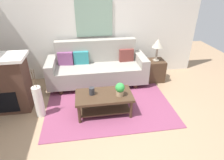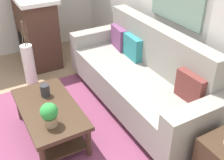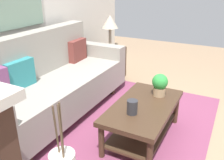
# 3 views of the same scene
# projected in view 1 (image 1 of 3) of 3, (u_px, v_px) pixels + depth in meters

# --- Properties ---
(ground_plane) EXTENTS (9.20, 9.20, 0.00)m
(ground_plane) POSITION_uv_depth(u_px,v_px,m) (113.00, 121.00, 3.64)
(ground_plane) COLOR #9E7F60
(wall_back) EXTENTS (5.20, 0.10, 2.70)m
(wall_back) POSITION_uv_depth(u_px,v_px,m) (100.00, 26.00, 4.81)
(wall_back) COLOR silver
(wall_back) RESTS_ON ground_plane
(area_rug) EXTENTS (2.62, 1.79, 0.01)m
(area_rug) POSITION_uv_depth(u_px,v_px,m) (109.00, 106.00, 4.07)
(area_rug) COLOR #843D5B
(area_rug) RESTS_ON ground_plane
(couch) EXTENTS (2.40, 0.84, 1.08)m
(couch) POSITION_uv_depth(u_px,v_px,m) (97.00, 68.00, 4.76)
(couch) COLOR gray
(couch) RESTS_ON ground_plane
(throw_pillow_plum) EXTENTS (0.37, 0.16, 0.32)m
(throw_pillow_plum) POSITION_uv_depth(u_px,v_px,m) (66.00, 59.00, 4.64)
(throw_pillow_plum) COLOR #7A4270
(throw_pillow_plum) RESTS_ON couch
(throw_pillow_teal) EXTENTS (0.37, 0.14, 0.32)m
(throw_pillow_teal) POSITION_uv_depth(u_px,v_px,m) (81.00, 58.00, 4.70)
(throw_pillow_teal) COLOR teal
(throw_pillow_teal) RESTS_ON couch
(throw_pillow_maroon) EXTENTS (0.36, 0.14, 0.32)m
(throw_pillow_maroon) POSITION_uv_depth(u_px,v_px,m) (126.00, 55.00, 4.85)
(throw_pillow_maroon) COLOR brown
(throw_pillow_maroon) RESTS_ON couch
(coffee_table) EXTENTS (1.10, 0.60, 0.43)m
(coffee_table) POSITION_uv_depth(u_px,v_px,m) (104.00, 99.00, 3.74)
(coffee_table) COLOR #422D1E
(coffee_table) RESTS_ON ground_plane
(tabletop_vase) EXTENTS (0.11, 0.11, 0.15)m
(tabletop_vase) POSITION_uv_depth(u_px,v_px,m) (92.00, 91.00, 3.65)
(tabletop_vase) COLOR #2D2D33
(tabletop_vase) RESTS_ON coffee_table
(potted_plant_tabletop) EXTENTS (0.18, 0.18, 0.26)m
(potted_plant_tabletop) POSITION_uv_depth(u_px,v_px,m) (120.00, 89.00, 3.59)
(potted_plant_tabletop) COLOR tan
(potted_plant_tabletop) RESTS_ON coffee_table
(side_table) EXTENTS (0.44, 0.44, 0.56)m
(side_table) POSITION_uv_depth(u_px,v_px,m) (155.00, 70.00, 4.98)
(side_table) COLOR #422D1E
(side_table) RESTS_ON ground_plane
(table_lamp) EXTENTS (0.28, 0.28, 0.57)m
(table_lamp) POSITION_uv_depth(u_px,v_px,m) (158.00, 44.00, 4.65)
(table_lamp) COLOR gray
(table_lamp) RESTS_ON side_table
(fireplace) EXTENTS (1.02, 0.58, 1.16)m
(fireplace) POSITION_uv_depth(u_px,v_px,m) (4.00, 84.00, 3.74)
(fireplace) COLOR #472D23
(fireplace) RESTS_ON ground_plane
(floor_vase) EXTENTS (0.17, 0.17, 0.65)m
(floor_vase) POSITION_uv_depth(u_px,v_px,m) (39.00, 102.00, 3.65)
(floor_vase) COLOR white
(floor_vase) RESTS_ON ground_plane
(floor_vase_branch_a) EXTENTS (0.02, 0.02, 0.36)m
(floor_vase_branch_a) POSITION_uv_depth(u_px,v_px,m) (35.00, 79.00, 3.41)
(floor_vase_branch_a) COLOR brown
(floor_vase_branch_a) RESTS_ON floor_vase
(floor_vase_branch_b) EXTENTS (0.05, 0.03, 0.36)m
(floor_vase_branch_b) POSITION_uv_depth(u_px,v_px,m) (33.00, 78.00, 3.43)
(floor_vase_branch_b) COLOR brown
(floor_vase_branch_b) RESTS_ON floor_vase
(floor_vase_branch_c) EXTENTS (0.03, 0.04, 0.36)m
(floor_vase_branch_c) POSITION_uv_depth(u_px,v_px,m) (33.00, 79.00, 3.40)
(floor_vase_branch_c) COLOR brown
(floor_vase_branch_c) RESTS_ON floor_vase
(framed_painting) EXTENTS (0.90, 0.03, 0.88)m
(framed_painting) POSITION_uv_depth(u_px,v_px,m) (94.00, 18.00, 4.63)
(framed_painting) COLOR gray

